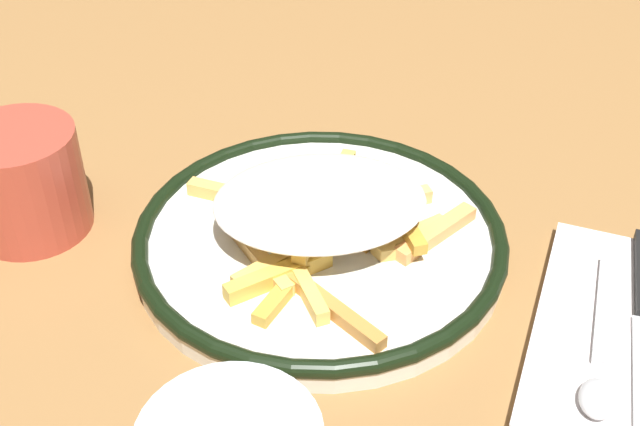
{
  "coord_description": "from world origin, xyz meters",
  "views": [
    {
      "loc": [
        -0.15,
        0.45,
        0.4
      ],
      "look_at": [
        0.0,
        0.0,
        0.04
      ],
      "focal_mm": 46.5,
      "sensor_mm": 36.0,
      "label": 1
    }
  ],
  "objects": [
    {
      "name": "spoon",
      "position": [
        -0.21,
        0.06,
        0.01
      ],
      "size": [
        0.02,
        0.15,
        0.01
      ],
      "color": "silver",
      "rests_on": "napkin"
    },
    {
      "name": "ground_plane",
      "position": [
        0.0,
        0.0,
        0.0
      ],
      "size": [
        2.6,
        2.6,
        0.0
      ],
      "primitive_type": "plane",
      "color": "olive"
    },
    {
      "name": "fries_heap",
      "position": [
        -0.0,
        0.0,
        0.04
      ],
      "size": [
        0.22,
        0.19,
        0.04
      ],
      "color": "#E9B754",
      "rests_on": "plate"
    },
    {
      "name": "plate",
      "position": [
        0.0,
        0.0,
        0.01
      ],
      "size": [
        0.28,
        0.28,
        0.02
      ],
      "color": "silver",
      "rests_on": "ground_plane"
    },
    {
      "name": "coffee_mug",
      "position": [
        0.22,
        0.04,
        0.04
      ],
      "size": [
        0.12,
        0.09,
        0.08
      ],
      "color": "#B34332",
      "rests_on": "ground_plane"
    }
  ]
}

